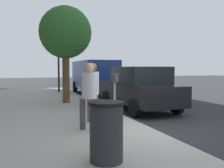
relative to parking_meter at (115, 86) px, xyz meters
The scene contains 10 objects.
ground_plane 1.79m from the parking_meter, 157.24° to the right, with size 80.00×80.00×0.00m, color #2B2B2D.
sidewalk_slab 2.98m from the parking_meter, 116.91° to the left, with size 28.00×6.00×0.15m, color #A8A59E.
parking_meter is the anchor object (origin of this frame).
pedestrian_at_meter 0.77m from the parking_meter, 103.32° to the left, with size 0.52×0.37×1.72m.
pedestrian_bystander 1.45m from the parking_meter, 132.67° to the left, with size 0.39×0.43×1.70m.
parked_sedan_near 2.84m from the parking_meter, 41.67° to the right, with size 4.43×2.03×1.77m.
parked_van_far 8.96m from the parking_meter, 12.10° to the right, with size 5.26×2.24×2.18m.
street_tree 4.75m from the parking_meter, 10.10° to the left, with size 2.33×2.33×4.32m.
traffic_signal 9.31m from the parking_meter, ahead, with size 0.24×0.44×3.60m.
trash_bin 3.40m from the parking_meter, 156.60° to the left, with size 0.59×0.59×1.01m.
Camera 1 is at (-5.65, 3.18, 1.72)m, focal length 39.33 mm.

